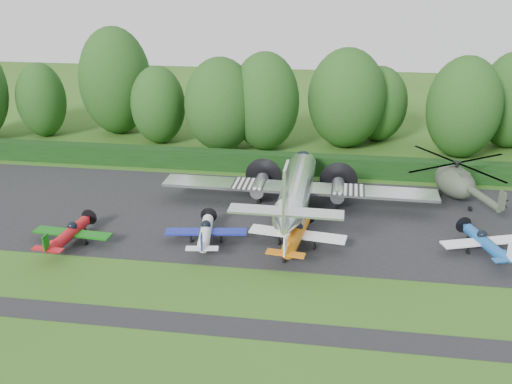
# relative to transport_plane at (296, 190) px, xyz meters

# --- Properties ---
(ground) EXTENTS (160.00, 160.00, 0.00)m
(ground) POSITION_rel_transport_plane_xyz_m (-1.46, -11.11, -2.15)
(ground) COLOR #2F5618
(ground) RESTS_ON ground
(apron) EXTENTS (70.00, 18.00, 0.01)m
(apron) POSITION_rel_transport_plane_xyz_m (-1.46, -1.11, -2.14)
(apron) COLOR black
(apron) RESTS_ON ground
(taxiway_verge) EXTENTS (70.00, 2.00, 0.00)m
(taxiway_verge) POSITION_rel_transport_plane_xyz_m (-1.46, -17.11, -2.14)
(taxiway_verge) COLOR black
(taxiway_verge) RESTS_ON ground
(hedgerow) EXTENTS (90.00, 1.60, 2.00)m
(hedgerow) POSITION_rel_transport_plane_xyz_m (-1.46, 9.89, -2.15)
(hedgerow) COLOR black
(hedgerow) RESTS_ON ground
(transport_plane) EXTENTS (24.02, 18.42, 7.70)m
(transport_plane) POSITION_rel_transport_plane_xyz_m (0.00, 0.00, 0.00)
(transport_plane) COLOR white
(transport_plane) RESTS_ON ground
(light_plane_red) EXTENTS (6.22, 6.54, 2.39)m
(light_plane_red) POSITION_rel_transport_plane_xyz_m (-16.61, -8.57, -1.15)
(light_plane_red) COLOR #AC0F16
(light_plane_red) RESTS_ON ground
(light_plane_white) EXTENTS (6.28, 6.60, 2.41)m
(light_plane_white) POSITION_rel_transport_plane_xyz_m (-6.37, -6.86, -1.14)
(light_plane_white) COLOR silver
(light_plane_white) RESTS_ON ground
(light_plane_orange) EXTENTS (7.37, 7.75, 2.83)m
(light_plane_orange) POSITION_rel_transport_plane_xyz_m (0.54, -6.62, -0.97)
(light_plane_orange) COLOR #CF680C
(light_plane_orange) RESTS_ON ground
(light_plane_blue) EXTENTS (6.20, 6.52, 2.38)m
(light_plane_blue) POSITION_rel_transport_plane_xyz_m (14.45, -5.45, -1.15)
(light_plane_blue) COLOR #195197
(light_plane_blue) RESTS_ON ground
(helicopter) EXTENTS (11.05, 12.93, 3.56)m
(helicopter) POSITION_rel_transport_plane_xyz_m (13.98, 5.21, -0.24)
(helicopter) COLOR #373F30
(helicopter) RESTS_ON ground
(tree_0) EXTENTS (7.71, 7.71, 11.12)m
(tree_0) POSITION_rel_transport_plane_xyz_m (-5.03, 17.29, 3.40)
(tree_0) COLOR black
(tree_0) RESTS_ON ground
(tree_1) EXTENTS (8.75, 8.75, 11.38)m
(tree_1) POSITION_rel_transport_plane_xyz_m (4.00, 19.75, 3.54)
(tree_1) COLOR black
(tree_1) RESTS_ON ground
(tree_3) EXTENTS (8.08, 8.08, 10.57)m
(tree_3) POSITION_rel_transport_plane_xyz_m (-9.90, 16.30, 3.13)
(tree_3) COLOR black
(tree_3) RESTS_ON ground
(tree_4) EXTENTS (8.78, 8.78, 13.07)m
(tree_4) POSITION_rel_transport_plane_xyz_m (-24.02, 21.30, 4.38)
(tree_4) COLOR black
(tree_4) RESTS_ON ground
(tree_6) EXTENTS (7.94, 7.94, 11.08)m
(tree_6) POSITION_rel_transport_plane_xyz_m (16.53, 17.89, 3.38)
(tree_6) COLOR black
(tree_6) RESTS_ON ground
(tree_7) EXTENTS (6.35, 6.35, 9.12)m
(tree_7) POSITION_rel_transport_plane_xyz_m (-17.72, 17.98, 2.40)
(tree_7) COLOR black
(tree_7) RESTS_ON ground
(tree_8) EXTENTS (7.45, 7.45, 11.02)m
(tree_8) POSITION_rel_transport_plane_xyz_m (22.59, 22.25, 3.35)
(tree_8) COLOR black
(tree_8) RESTS_ON ground
(tree_9) EXTENTS (5.84, 5.84, 9.03)m
(tree_9) POSITION_rel_transport_plane_xyz_m (-32.58, 18.58, 2.35)
(tree_9) COLOR black
(tree_9) RESTS_ON ground
(tree_11) EXTENTS (6.69, 6.69, 8.92)m
(tree_11) POSITION_rel_transport_plane_xyz_m (7.87, 22.77, 2.30)
(tree_11) COLOR black
(tree_11) RESTS_ON ground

